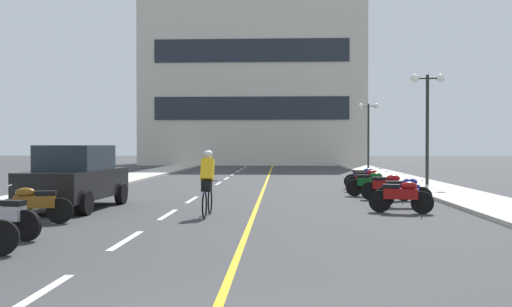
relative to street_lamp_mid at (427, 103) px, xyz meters
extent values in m
plane|color=#38383A|center=(-7.30, 0.98, -3.65)|extent=(140.00, 140.00, 0.00)
cube|color=#B7B2A8|center=(-14.50, 3.98, -3.59)|extent=(2.40, 72.00, 0.12)
cube|color=#B7B2A8|center=(-0.10, 3.98, -3.59)|extent=(2.40, 72.00, 0.12)
cube|color=silver|center=(-9.30, -18.02, -3.64)|extent=(0.14, 2.20, 0.01)
cube|color=silver|center=(-9.30, -14.02, -3.64)|extent=(0.14, 2.20, 0.01)
cube|color=silver|center=(-9.30, -10.02, -3.64)|extent=(0.14, 2.20, 0.01)
cube|color=silver|center=(-9.30, -6.02, -3.64)|extent=(0.14, 2.20, 0.01)
cube|color=silver|center=(-9.30, -2.02, -3.64)|extent=(0.14, 2.20, 0.01)
cube|color=silver|center=(-9.30, 1.98, -3.64)|extent=(0.14, 2.20, 0.01)
cube|color=silver|center=(-9.30, 5.98, -3.64)|extent=(0.14, 2.20, 0.01)
cube|color=silver|center=(-9.30, 9.98, -3.64)|extent=(0.14, 2.20, 0.01)
cube|color=silver|center=(-9.30, 13.98, -3.64)|extent=(0.14, 2.20, 0.01)
cube|color=silver|center=(-9.30, 17.98, -3.64)|extent=(0.14, 2.20, 0.01)
cube|color=silver|center=(-9.30, 21.98, -3.64)|extent=(0.14, 2.20, 0.01)
cube|color=silver|center=(-9.30, 25.98, -3.64)|extent=(0.14, 2.20, 0.01)
cube|color=gold|center=(-7.05, 3.98, -3.64)|extent=(0.12, 66.00, 0.01)
cube|color=beige|center=(-8.94, 29.39, 4.83)|extent=(20.47, 8.82, 16.95)
cube|color=#1E232D|center=(-8.94, 24.93, 1.44)|extent=(17.20, 0.10, 2.03)
cube|color=#1E232D|center=(-8.94, 24.93, 6.52)|extent=(17.20, 0.10, 2.03)
cylinder|color=black|center=(0.00, 0.00, -1.15)|extent=(0.14, 0.14, 4.75)
cylinder|color=black|center=(0.00, 0.00, 1.07)|extent=(1.10, 0.08, 0.08)
sphere|color=white|center=(-0.55, 0.00, 1.07)|extent=(0.36, 0.36, 0.36)
sphere|color=white|center=(0.55, 0.00, 1.07)|extent=(0.36, 0.36, 0.36)
cylinder|color=black|center=(-0.14, 15.46, -1.21)|extent=(0.14, 0.14, 4.63)
cylinder|color=black|center=(-0.14, 15.46, 0.95)|extent=(1.10, 0.08, 0.08)
sphere|color=white|center=(-0.69, 15.46, 0.95)|extent=(0.36, 0.36, 0.36)
sphere|color=white|center=(0.41, 15.46, 0.95)|extent=(0.36, 0.36, 0.36)
cylinder|color=black|center=(-12.97, -7.42, -3.33)|extent=(0.25, 0.65, 0.64)
cylinder|color=black|center=(-11.27, -7.51, -3.33)|extent=(0.25, 0.65, 0.64)
cylinder|color=black|center=(-13.10, -10.22, -3.33)|extent=(0.25, 0.65, 0.64)
cylinder|color=black|center=(-11.41, -10.30, -3.33)|extent=(0.25, 0.65, 0.64)
cube|color=black|center=(-12.19, -8.86, -2.93)|extent=(1.91, 4.28, 0.80)
cube|color=#1E2833|center=(-12.19, -8.86, -2.18)|extent=(1.67, 2.27, 0.70)
cylinder|color=black|center=(-10.95, -15.64, -3.35)|extent=(0.60, 0.27, 0.60)
cylinder|color=black|center=(-11.16, -14.21, -3.35)|extent=(0.61, 0.23, 0.60)
cube|color=#B2B2B7|center=(-11.70, -14.09, -3.13)|extent=(0.94, 0.46, 0.28)
cube|color=black|center=(-11.46, -14.14, -2.93)|extent=(0.48, 0.33, 0.10)
cylinder|color=black|center=(-12.53, -12.13, -3.35)|extent=(0.61, 0.25, 0.60)
cylinder|color=black|center=(-11.46, -11.84, -3.35)|extent=(0.61, 0.25, 0.60)
cube|color=brown|center=(-12.00, -11.99, -3.13)|extent=(0.94, 0.51, 0.28)
ellipsoid|color=brown|center=(-12.19, -12.04, -2.91)|extent=(0.49, 0.35, 0.22)
cube|color=black|center=(-11.75, -11.92, -2.93)|extent=(0.49, 0.35, 0.10)
cylinder|color=silver|center=(-12.53, -12.13, -2.75)|extent=(0.19, 0.59, 0.03)
cylinder|color=black|center=(-2.59, -9.61, -3.35)|extent=(0.60, 0.26, 0.60)
cylinder|color=black|center=(-3.65, -9.32, -3.35)|extent=(0.60, 0.26, 0.60)
cube|color=maroon|center=(-3.12, -9.46, -3.13)|extent=(0.94, 0.51, 0.28)
ellipsoid|color=maroon|center=(-2.93, -9.52, -2.91)|extent=(0.49, 0.35, 0.22)
cube|color=black|center=(-3.36, -9.40, -2.93)|extent=(0.49, 0.35, 0.10)
cylinder|color=silver|center=(-2.59, -9.61, -2.75)|extent=(0.19, 0.59, 0.03)
cylinder|color=black|center=(-2.20, -7.96, -3.35)|extent=(0.60, 0.12, 0.60)
cylinder|color=black|center=(-3.30, -8.00, -3.35)|extent=(0.60, 0.12, 0.60)
cube|color=navy|center=(-2.75, -7.98, -3.13)|extent=(0.91, 0.31, 0.28)
ellipsoid|color=navy|center=(-2.55, -7.98, -2.91)|extent=(0.45, 0.25, 0.22)
cube|color=black|center=(-3.00, -7.99, -2.93)|extent=(0.45, 0.25, 0.10)
cylinder|color=silver|center=(-2.20, -7.96, -2.75)|extent=(0.05, 0.60, 0.03)
cylinder|color=black|center=(-2.32, -6.15, -3.35)|extent=(0.61, 0.25, 0.60)
cylinder|color=black|center=(-3.38, -5.86, -3.35)|extent=(0.61, 0.25, 0.60)
cube|color=maroon|center=(-2.85, -6.01, -3.13)|extent=(0.94, 0.50, 0.28)
ellipsoid|color=maroon|center=(-2.66, -6.06, -2.91)|extent=(0.49, 0.35, 0.22)
cube|color=black|center=(-3.09, -5.94, -2.93)|extent=(0.49, 0.35, 0.10)
cylinder|color=silver|center=(-2.32, -6.15, -2.75)|extent=(0.18, 0.59, 0.03)
cylinder|color=black|center=(-2.62, -4.57, -3.35)|extent=(0.61, 0.15, 0.60)
cylinder|color=black|center=(-3.71, -4.48, -3.35)|extent=(0.61, 0.15, 0.60)
cube|color=#0C4C19|center=(-3.16, -4.53, -3.13)|extent=(0.92, 0.35, 0.28)
ellipsoid|color=#0C4C19|center=(-2.97, -4.55, -2.91)|extent=(0.46, 0.27, 0.22)
cube|color=black|center=(-3.41, -4.51, -2.93)|extent=(0.46, 0.27, 0.10)
cylinder|color=silver|center=(-2.62, -4.57, -2.75)|extent=(0.08, 0.60, 0.03)
cylinder|color=black|center=(-2.43, -2.43, -3.35)|extent=(0.61, 0.16, 0.60)
cylinder|color=black|center=(-3.52, -2.54, -3.35)|extent=(0.61, 0.16, 0.60)
cube|color=maroon|center=(-2.97, -2.48, -3.13)|extent=(0.92, 0.37, 0.28)
ellipsoid|color=maroon|center=(-2.77, -2.46, -2.91)|extent=(0.46, 0.28, 0.22)
cube|color=black|center=(-3.22, -2.51, -2.93)|extent=(0.46, 0.28, 0.10)
cylinder|color=silver|center=(-2.43, -2.43, -2.75)|extent=(0.09, 0.60, 0.03)
cylinder|color=black|center=(-2.29, -0.81, -3.35)|extent=(0.61, 0.15, 0.60)
cylinder|color=black|center=(-3.38, -0.91, -3.35)|extent=(0.61, 0.15, 0.60)
cube|color=navy|center=(-2.84, -0.86, -3.13)|extent=(0.92, 0.36, 0.28)
ellipsoid|color=navy|center=(-2.64, -0.84, -2.91)|extent=(0.46, 0.28, 0.22)
cube|color=black|center=(-3.09, -0.88, -2.93)|extent=(0.46, 0.28, 0.10)
cylinder|color=silver|center=(-2.29, -0.81, -2.75)|extent=(0.08, 0.60, 0.03)
torus|color=black|center=(-8.22, -9.83, -3.31)|extent=(0.04, 0.72, 0.72)
torus|color=black|center=(-8.22, -10.88, -3.31)|extent=(0.04, 0.72, 0.72)
cylinder|color=blue|center=(-8.22, -10.38, -3.01)|extent=(0.04, 0.95, 0.04)
cube|color=black|center=(-8.22, -10.53, -2.79)|extent=(0.10, 0.20, 0.06)
cylinder|color=blue|center=(-8.22, -9.93, -2.76)|extent=(0.42, 0.03, 0.03)
cube|color=black|center=(-8.22, -10.48, -2.86)|extent=(0.24, 0.36, 0.28)
cube|color=yellow|center=(-8.22, -10.33, -2.46)|extent=(0.32, 0.46, 0.61)
sphere|color=beige|center=(-8.22, -10.20, -2.11)|extent=(0.20, 0.20, 0.20)
ellipsoid|color=white|center=(-8.22, -10.20, -2.04)|extent=(0.24, 0.26, 0.16)
camera|label=1|loc=(-6.35, -24.66, -1.82)|focal=39.53mm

